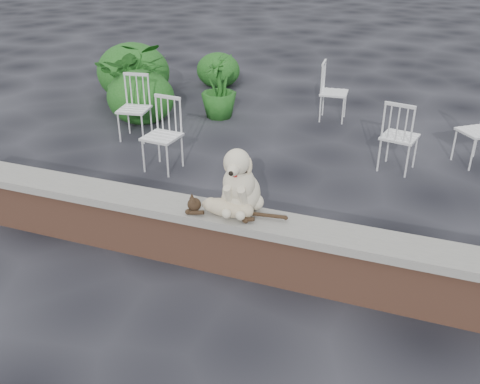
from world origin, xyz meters
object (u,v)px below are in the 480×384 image
(chair_e, at_px, (334,92))
(chair_c, at_px, (400,135))
(cat, at_px, (227,207))
(chair_a, at_px, (134,108))
(dog, at_px, (241,177))
(chair_d, at_px, (478,130))
(potted_plant_a, at_px, (133,79))
(potted_plant_b, at_px, (219,87))
(chair_b, at_px, (162,135))

(chair_e, bearing_deg, chair_c, -149.17)
(cat, bearing_deg, chair_a, 129.42)
(dog, bearing_deg, chair_d, 52.87)
(chair_c, bearing_deg, chair_a, 14.90)
(chair_e, distance_m, potted_plant_a, 3.25)
(dog, bearing_deg, potted_plant_b, 111.01)
(cat, distance_m, chair_a, 3.64)
(dog, xyz_separation_m, potted_plant_a, (-3.13, 3.41, -0.28))
(potted_plant_a, bearing_deg, dog, -47.45)
(cat, relative_size, potted_plant_a, 0.85)
(dog, bearing_deg, cat, -122.25)
(chair_d, bearing_deg, dog, -70.81)
(dog, xyz_separation_m, chair_a, (-2.58, 2.48, -0.43))
(chair_e, relative_size, chair_a, 1.00)
(chair_b, height_order, potted_plant_a, potted_plant_a)
(chair_c, bearing_deg, chair_b, 31.93)
(cat, height_order, potted_plant_a, potted_plant_a)
(chair_b, height_order, potted_plant_b, potted_plant_b)
(cat, xyz_separation_m, chair_c, (1.24, 2.85, -0.20))
(chair_b, bearing_deg, chair_c, 24.97)
(dog, height_order, chair_a, dog)
(chair_b, distance_m, chair_d, 4.10)
(dog, bearing_deg, chair_c, 62.57)
(dog, xyz_separation_m, chair_b, (-1.68, 1.64, -0.43))
(chair_e, relative_size, chair_d, 1.00)
(chair_c, bearing_deg, potted_plant_b, -9.05)
(dog, xyz_separation_m, chair_c, (1.16, 2.70, -0.43))
(chair_b, xyz_separation_m, potted_plant_a, (-1.44, 1.76, 0.15))
(chair_e, xyz_separation_m, chair_a, (-2.58, -1.85, 0.00))
(chair_a, xyz_separation_m, chair_d, (4.68, 0.76, 0.00))
(dog, distance_m, chair_c, 2.97)
(dog, relative_size, chair_d, 0.69)
(chair_c, distance_m, chair_d, 1.09)
(potted_plant_a, bearing_deg, chair_d, -1.85)
(cat, xyz_separation_m, chair_e, (0.07, 4.48, -0.20))
(dog, height_order, chair_d, dog)
(chair_b, xyz_separation_m, chair_d, (3.78, 1.59, 0.00))
(chair_b, bearing_deg, potted_plant_b, 97.44)
(chair_c, height_order, potted_plant_b, potted_plant_b)
(chair_e, bearing_deg, potted_plant_a, 101.78)
(chair_a, xyz_separation_m, potted_plant_b, (0.79, 1.33, 0.05))
(cat, distance_m, chair_d, 4.03)
(dog, height_order, chair_b, dog)
(chair_e, distance_m, chair_a, 3.17)
(cat, bearing_deg, dog, 57.75)
(chair_c, relative_size, chair_a, 1.00)
(chair_d, bearing_deg, cat, -70.61)
(cat, xyz_separation_m, potted_plant_a, (-3.05, 3.56, -0.05))
(chair_a, bearing_deg, chair_d, 0.18)
(chair_c, bearing_deg, dog, 78.36)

